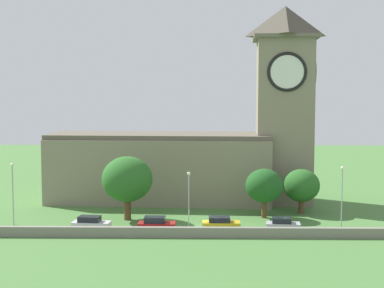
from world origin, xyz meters
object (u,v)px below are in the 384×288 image
Objects in this scene: car_white at (91,224)px; car_red at (156,224)px; streetlamp_central at (342,188)px; streetlamp_west_mid at (189,191)px; tree_by_tower at (301,186)px; tree_churchyard at (264,186)px; church at (201,146)px; tree_riverside_west at (127,179)px; car_silver at (283,225)px; car_yellow at (221,223)px; streetlamp_west_end at (13,184)px.

car_white is 7.98m from car_red.
car_red is 23.22m from streetlamp_central.
streetlamp_west_mid reaches higher than tree_by_tower.
tree_churchyard reaches higher than car_red.
tree_riverside_west is (-9.63, -13.45, -3.12)m from church.
car_silver is (9.99, -19.83, -7.63)m from church.
church is 22.21m from car_red.
car_yellow is (2.54, -19.14, -7.67)m from church.
streetlamp_west_end is 38.65m from tree_by_tower.
streetlamp_central reaches higher than car_red.
tree_riverside_west is at bearing 13.08° from streetlamp_west_end.
car_yellow is 7.49m from car_silver.
car_silver is at bearing -5.25° from streetlamp_west_end.
car_white is 23.49m from tree_churchyard.
streetlamp_west_mid is at bearing 167.62° from car_yellow.
church reaches higher than streetlamp_west_mid.
streetlamp_west_end is at bearing -171.45° from tree_churchyard.
tree_churchyard is at bearing 99.94° from car_silver.
car_red is 0.64× the size of streetlamp_west_mid.
streetlamp_west_end is at bearing 169.33° from car_red.
tree_churchyard reaches higher than car_silver.
car_silver is at bearing -165.83° from streetlamp_central.
tree_by_tower is 24.20m from tree_riverside_west.
car_yellow is at bearing -5.24° from streetlamp_west_end.
streetlamp_west_end reaches higher than car_red.
car_yellow is at bearing -175.41° from streetlamp_central.
church is at bearing 147.65° from tree_by_tower.
church is 17.31m from tree_by_tower.
streetlamp_central is at bearing 4.59° from car_yellow.
car_yellow is 26.73m from streetlamp_west_end.
tree_riverside_west reaches higher than streetlamp_west_end.
car_white is 1.13× the size of car_silver.
car_white is 8.60m from tree_riverside_west.
car_white is at bearing -16.59° from streetlamp_west_end.
tree_churchyard is at bearing 20.10° from car_white.
tree_riverside_west reaches higher than streetlamp_west_mid.
tree_by_tower is at bearing 10.79° from tree_riverside_west.
tree_churchyard is at bearing -54.07° from church.
streetlamp_west_end reaches higher than tree_by_tower.
streetlamp_west_mid is (-3.92, 0.86, 3.87)m from car_yellow.
streetlamp_central reaches higher than car_yellow.
tree_riverside_west is at bearing 170.60° from streetlamp_central.
tree_by_tower is at bearing 41.45° from car_yellow.
car_red is 0.73× the size of tree_by_tower.
streetlamp_west_mid is 9.57m from tree_riverside_west.
car_silver is 0.50× the size of tree_riverside_west.
car_yellow is 0.54× the size of tree_riverside_west.
streetlamp_central is at bearing 5.70° from car_red.
streetlamp_west_mid is at bearing 26.53° from car_red.
streetlamp_central is at bearing -69.43° from tree_by_tower.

